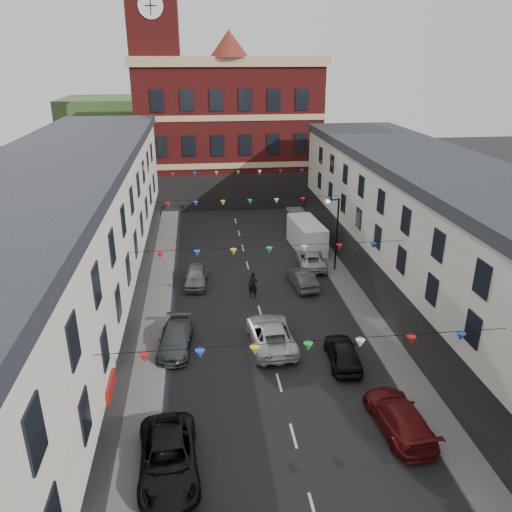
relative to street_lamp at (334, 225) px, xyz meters
name	(u,v)px	position (x,y,z in m)	size (l,w,h in m)	color
ground	(279,383)	(-6.55, -14.00, -3.90)	(160.00, 160.00, 0.00)	black
pavement_left	(149,369)	(-13.45, -12.00, -3.83)	(1.80, 64.00, 0.15)	#605E5B
pavement_right	(391,352)	(0.35, -12.00, -3.83)	(1.80, 64.00, 0.15)	#605E5B
terrace_left	(35,295)	(-18.33, -13.00, 1.44)	(8.40, 56.00, 10.70)	beige
terrace_right	(494,280)	(5.23, -13.00, 0.95)	(8.40, 56.00, 9.70)	silver
civic_building	(228,129)	(-6.55, 23.95, 4.23)	(20.60, 13.30, 18.50)	maroon
clock_tower	(156,67)	(-14.05, 21.00, 11.03)	(5.60, 5.60, 30.00)	maroon
distant_hill	(193,129)	(-10.55, 48.00, 1.10)	(40.00, 14.00, 10.00)	#2C4922
street_lamp	(334,225)	(0.00, 0.00, 0.00)	(1.10, 0.36, 6.00)	black
car_left_c	(168,459)	(-12.05, -19.47, -3.18)	(2.39, 5.18, 1.44)	black
car_left_d	(175,339)	(-12.05, -10.04, -3.25)	(1.83, 4.50, 1.30)	#3F4346
car_left_e	(196,276)	(-10.76, -1.22, -3.23)	(1.60, 3.98, 1.36)	gray
car_right_c	(399,417)	(-1.68, -18.13, -3.20)	(1.97, 4.84, 1.40)	maroon
car_right_d	(343,352)	(-2.73, -12.63, -3.22)	(1.63, 4.05, 1.38)	black
car_right_e	(302,278)	(-2.95, -2.52, -3.25)	(1.39, 4.00, 1.32)	#44464B
car_right_f	(311,259)	(-1.44, 1.19, -3.26)	(2.14, 4.65, 1.29)	silver
moving_car	(271,334)	(-6.45, -10.28, -3.16)	(2.48, 5.37, 1.49)	silver
white_van	(307,235)	(-0.95, 5.17, -2.65)	(2.18, 5.67, 2.51)	white
pedestrian	(253,285)	(-6.77, -3.86, -2.95)	(0.69, 0.46, 1.90)	black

